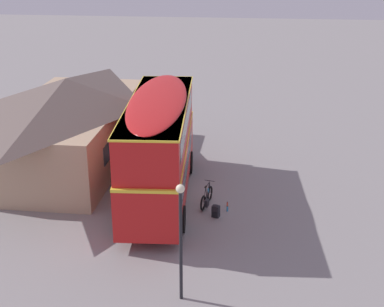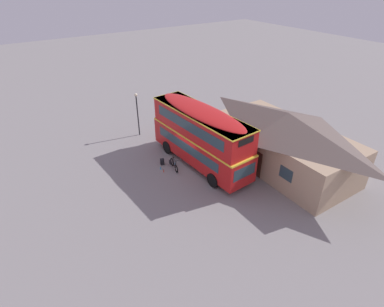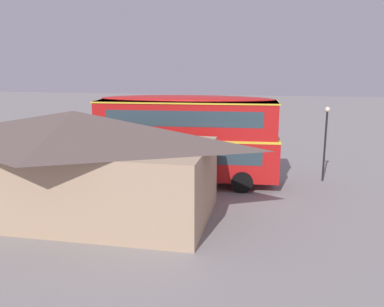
{
  "view_description": "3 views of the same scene",
  "coord_description": "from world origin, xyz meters",
  "px_view_note": "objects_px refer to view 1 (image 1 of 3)",
  "views": [
    {
      "loc": [
        -22.34,
        -3.24,
        11.17
      ],
      "look_at": [
        1.25,
        -0.71,
        1.8
      ],
      "focal_mm": 51.78,
      "sensor_mm": 36.0,
      "label": 1
    },
    {
      "loc": [
        17.46,
        -11.76,
        13.71
      ],
      "look_at": [
        0.83,
        -0.61,
        1.69
      ],
      "focal_mm": 29.01,
      "sensor_mm": 36.0,
      "label": 2
    },
    {
      "loc": [
        -3.99,
        21.71,
        6.52
      ],
      "look_at": [
        0.18,
        -1.19,
        1.28
      ],
      "focal_mm": 38.39,
      "sensor_mm": 36.0,
      "label": 3
    }
  ],
  "objects_px": {
    "backpack_on_ground": "(216,211)",
    "water_bottle_blue_sports": "(227,209)",
    "double_decker_bus": "(159,144)",
    "street_lamp": "(181,229)",
    "touring_bicycle": "(207,198)",
    "water_bottle_red_squeeze": "(227,204)"
  },
  "relations": [
    {
      "from": "backpack_on_ground",
      "to": "water_bottle_blue_sports",
      "type": "distance_m",
      "value": 0.76
    },
    {
      "from": "double_decker_bus",
      "to": "street_lamp",
      "type": "bearing_deg",
      "value": -165.56
    },
    {
      "from": "touring_bicycle",
      "to": "water_bottle_red_squeeze",
      "type": "distance_m",
      "value": 0.96
    },
    {
      "from": "street_lamp",
      "to": "water_bottle_red_squeeze",
      "type": "bearing_deg",
      "value": -9.96
    },
    {
      "from": "water_bottle_blue_sports",
      "to": "street_lamp",
      "type": "relative_size",
      "value": 0.06
    },
    {
      "from": "double_decker_bus",
      "to": "water_bottle_red_squeeze",
      "type": "height_order",
      "value": "double_decker_bus"
    },
    {
      "from": "double_decker_bus",
      "to": "backpack_on_ground",
      "type": "xyz_separation_m",
      "value": [
        -1.57,
        -2.65,
        -2.35
      ]
    },
    {
      "from": "water_bottle_blue_sports",
      "to": "street_lamp",
      "type": "height_order",
      "value": "street_lamp"
    },
    {
      "from": "double_decker_bus",
      "to": "touring_bicycle",
      "type": "relative_size",
      "value": 5.84
    },
    {
      "from": "double_decker_bus",
      "to": "water_bottle_red_squeeze",
      "type": "bearing_deg",
      "value": -100.15
    },
    {
      "from": "water_bottle_red_squeeze",
      "to": "touring_bicycle",
      "type": "bearing_deg",
      "value": 90.33
    },
    {
      "from": "double_decker_bus",
      "to": "water_bottle_red_squeeze",
      "type": "xyz_separation_m",
      "value": [
        -0.55,
        -3.09,
        -2.53
      ]
    },
    {
      "from": "water_bottle_blue_sports",
      "to": "street_lamp",
      "type": "bearing_deg",
      "value": 169.16
    },
    {
      "from": "backpack_on_ground",
      "to": "street_lamp",
      "type": "distance_m",
      "value": 6.28
    },
    {
      "from": "double_decker_bus",
      "to": "touring_bicycle",
      "type": "xyz_separation_m",
      "value": [
        -0.56,
        -2.17,
        -2.27
      ]
    },
    {
      "from": "backpack_on_ground",
      "to": "water_bottle_red_squeeze",
      "type": "relative_size",
      "value": 2.45
    },
    {
      "from": "water_bottle_red_squeeze",
      "to": "street_lamp",
      "type": "xyz_separation_m",
      "value": [
        -6.81,
        1.2,
        2.49
      ]
    },
    {
      "from": "double_decker_bus",
      "to": "water_bottle_red_squeeze",
      "type": "relative_size",
      "value": 42.26
    },
    {
      "from": "touring_bicycle",
      "to": "backpack_on_ground",
      "type": "relative_size",
      "value": 2.95
    },
    {
      "from": "touring_bicycle",
      "to": "water_bottle_red_squeeze",
      "type": "relative_size",
      "value": 7.24
    },
    {
      "from": "touring_bicycle",
      "to": "backpack_on_ground",
      "type": "bearing_deg",
      "value": -154.82
    },
    {
      "from": "backpack_on_ground",
      "to": "water_bottle_red_squeeze",
      "type": "bearing_deg",
      "value": -23.61
    }
  ]
}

